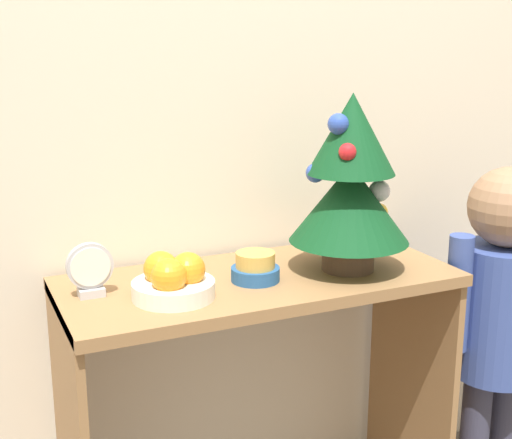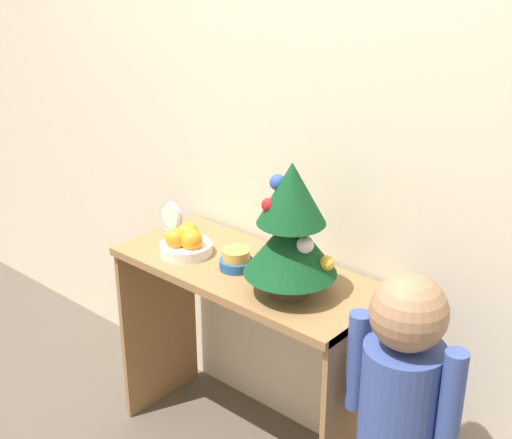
# 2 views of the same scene
# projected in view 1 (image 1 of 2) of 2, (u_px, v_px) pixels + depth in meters

# --- Properties ---
(back_wall) EXTENTS (7.00, 0.05, 2.50)m
(back_wall) POSITION_uv_depth(u_px,v_px,m) (219.00, 83.00, 1.91)
(back_wall) COLOR beige
(back_wall) RESTS_ON ground_plane
(console_table) EXTENTS (1.00, 0.43, 0.79)m
(console_table) POSITION_uv_depth(u_px,v_px,m) (259.00, 350.00, 1.84)
(console_table) COLOR olive
(console_table) RESTS_ON ground_plane
(mini_tree) EXTENTS (0.31, 0.31, 0.45)m
(mini_tree) POSITION_uv_depth(u_px,v_px,m) (350.00, 181.00, 1.79)
(mini_tree) COLOR #4C3828
(mini_tree) RESTS_ON console_table
(fruit_bowl) EXTENTS (0.19, 0.19, 0.11)m
(fruit_bowl) POSITION_uv_depth(u_px,v_px,m) (173.00, 280.00, 1.63)
(fruit_bowl) COLOR silver
(fruit_bowl) RESTS_ON console_table
(singing_bowl) EXTENTS (0.12, 0.12, 0.07)m
(singing_bowl) POSITION_uv_depth(u_px,v_px,m) (255.00, 268.00, 1.75)
(singing_bowl) COLOR #235189
(singing_bowl) RESTS_ON console_table
(desk_clock) EXTENTS (0.11, 0.04, 0.13)m
(desk_clock) POSITION_uv_depth(u_px,v_px,m) (90.00, 270.00, 1.64)
(desk_clock) COLOR #B2B2B7
(desk_clock) RESTS_ON console_table
(child_figure) EXTENTS (0.37, 0.24, 1.03)m
(child_figure) POSITION_uv_depth(u_px,v_px,m) (500.00, 302.00, 2.01)
(child_figure) COLOR #38384C
(child_figure) RESTS_ON ground_plane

